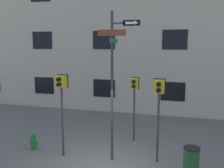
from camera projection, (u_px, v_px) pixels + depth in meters
The scene contains 6 objects.
street_sign_pole at pixel (114, 75), 8.31m from camera, with size 1.40×0.93×5.07m.
pedestrian_signal_left at pixel (61, 92), 8.71m from camera, with size 0.41×0.40×2.96m.
pedestrian_signal_right at pixel (159, 97), 8.23m from camera, with size 0.40×0.40×2.88m.
pedestrian_signal_across at pixel (134, 92), 10.17m from camera, with size 0.35×0.40×2.68m.
fire_hydrant at pixel (33, 141), 9.55m from camera, with size 0.37×0.21×0.68m.
trash_bin at pixel (191, 163), 7.49m from camera, with size 0.50×0.50×0.96m.
Camera 1 is at (2.29, -7.19, 3.98)m, focal length 40.00 mm.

